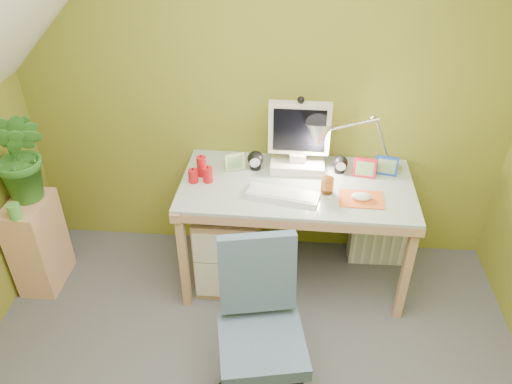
# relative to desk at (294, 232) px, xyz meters

# --- Properties ---
(wall_back) EXTENTS (3.20, 0.01, 2.40)m
(wall_back) POSITION_rel_desk_xyz_m (-0.23, 0.37, 0.82)
(wall_back) COLOR olive
(wall_back) RESTS_ON floor
(desk) EXTENTS (1.45, 0.74, 0.77)m
(desk) POSITION_rel_desk_xyz_m (0.00, 0.00, 0.00)
(desk) COLOR tan
(desk) RESTS_ON floor
(monitor) EXTENTS (0.37, 0.22, 0.50)m
(monitor) POSITION_rel_desk_xyz_m (0.00, 0.18, 0.64)
(monitor) COLOR beige
(monitor) RESTS_ON desk
(speaker_left) EXTENTS (0.13, 0.13, 0.12)m
(speaker_left) POSITION_rel_desk_xyz_m (-0.27, 0.16, 0.45)
(speaker_left) COLOR black
(speaker_left) RESTS_ON desk
(speaker_right) EXTENTS (0.10, 0.10, 0.11)m
(speaker_right) POSITION_rel_desk_xyz_m (0.27, 0.16, 0.44)
(speaker_right) COLOR black
(speaker_right) RESTS_ON desk
(keyboard) EXTENTS (0.45, 0.22, 0.02)m
(keyboard) POSITION_rel_desk_xyz_m (-0.08, -0.14, 0.40)
(keyboard) COLOR white
(keyboard) RESTS_ON desk
(mousepad) EXTENTS (0.27, 0.19, 0.01)m
(mousepad) POSITION_rel_desk_xyz_m (0.38, -0.14, 0.39)
(mousepad) COLOR orange
(mousepad) RESTS_ON desk
(mouse) EXTENTS (0.14, 0.10, 0.04)m
(mouse) POSITION_rel_desk_xyz_m (0.38, -0.14, 0.41)
(mouse) COLOR white
(mouse) RESTS_ON mousepad
(amber_tumbler) EXTENTS (0.09, 0.09, 0.10)m
(amber_tumbler) POSITION_rel_desk_xyz_m (0.18, -0.08, 0.43)
(amber_tumbler) COLOR brown
(amber_tumbler) RESTS_ON desk
(candle_cluster) EXTENTS (0.21, 0.19, 0.13)m
(candle_cluster) POSITION_rel_desk_xyz_m (-0.60, 0.01, 0.45)
(candle_cluster) COLOR red
(candle_cluster) RESTS_ON desk
(photo_frame_red) EXTENTS (0.14, 0.04, 0.12)m
(photo_frame_red) POSITION_rel_desk_xyz_m (0.42, 0.12, 0.45)
(photo_frame_red) COLOR red
(photo_frame_red) RESTS_ON desk
(photo_frame_blue) EXTENTS (0.14, 0.05, 0.12)m
(photo_frame_blue) POSITION_rel_desk_xyz_m (0.56, 0.16, 0.45)
(photo_frame_blue) COLOR #163B97
(photo_frame_blue) RESTS_ON desk
(photo_frame_green) EXTENTS (0.13, 0.06, 0.11)m
(photo_frame_green) POSITION_rel_desk_xyz_m (-0.40, 0.14, 0.44)
(photo_frame_green) COLOR #B8CF8E
(photo_frame_green) RESTS_ON desk
(desk_lamp) EXTENTS (0.58, 0.32, 0.59)m
(desk_lamp) POSITION_rel_desk_xyz_m (0.45, 0.18, 0.68)
(desk_lamp) COLOR #B7B8BC
(desk_lamp) RESTS_ON desk
(side_ledge) EXTENTS (0.24, 0.37, 0.65)m
(side_ledge) POSITION_rel_desk_xyz_m (-1.68, -0.18, -0.06)
(side_ledge) COLOR tan
(side_ledge) RESTS_ON floor
(potted_plant) EXTENTS (0.39, 0.34, 0.63)m
(potted_plant) POSITION_rel_desk_xyz_m (-1.65, -0.13, 0.58)
(potted_plant) COLOR #2E6E24
(potted_plant) RESTS_ON side_ledge
(green_cup) EXTENTS (0.08, 0.08, 0.10)m
(green_cup) POSITION_rel_desk_xyz_m (-1.66, -0.33, 0.32)
(green_cup) COLOR #52A344
(green_cup) RESTS_ON side_ledge
(task_chair) EXTENTS (0.57, 0.57, 0.87)m
(task_chair) POSITION_rel_desk_xyz_m (-0.15, -0.97, 0.05)
(task_chair) COLOR #3D5165
(task_chair) RESTS_ON floor
(radiator) EXTENTS (0.39, 0.16, 0.38)m
(radiator) POSITION_rel_desk_xyz_m (0.60, 0.23, -0.19)
(radiator) COLOR silver
(radiator) RESTS_ON floor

